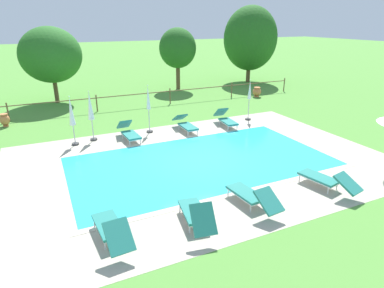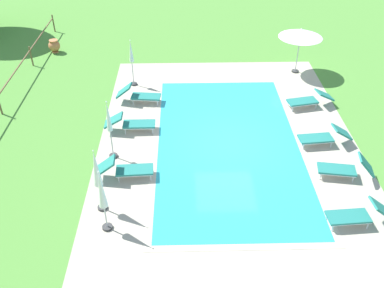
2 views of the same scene
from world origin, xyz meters
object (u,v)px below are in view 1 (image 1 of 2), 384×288
(sun_lounger_south_mid, at_px, (196,214))
(tree_east_mid, at_px, (250,39))
(tree_far_west, at_px, (178,48))
(sun_lounger_north_far, at_px, (252,195))
(patio_umbrella_closed_row_centre, at_px, (249,95))
(sun_lounger_south_near_corner, at_px, (226,119))
(tree_west_mid, at_px, (51,55))
(terracotta_urn_near_fence, at_px, (5,120))
(sun_lounger_north_mid, at_px, (111,228))
(patio_umbrella_closed_row_mid_east, at_px, (148,103))
(patio_umbrella_closed_row_west, at_px, (71,114))
(terracotta_urn_by_tree, at_px, (257,92))
(sun_lounger_north_near_steps, at_px, (129,132))
(sun_lounger_north_end, at_px, (327,179))
(patio_umbrella_closed_row_mid_west, at_px, (90,109))
(sun_lounger_south_far, at_px, (186,124))

(sun_lounger_south_mid, xyz_separation_m, tree_east_mid, (14.10, 18.29, 3.40))
(tree_far_west, distance_m, tree_east_mid, 7.11)
(sun_lounger_north_far, height_order, patio_umbrella_closed_row_centre, patio_umbrella_closed_row_centre)
(tree_east_mid, bearing_deg, sun_lounger_south_near_corner, -128.98)
(patio_umbrella_closed_row_centre, xyz_separation_m, tree_west_mid, (-9.50, 9.10, 1.74))
(patio_umbrella_closed_row_centre, xyz_separation_m, terracotta_urn_near_fence, (-12.42, 4.44, -1.06))
(tree_far_west, bearing_deg, sun_lounger_north_mid, -117.71)
(patio_umbrella_closed_row_centre, relative_size, patio_umbrella_closed_row_mid_east, 0.95)
(tree_east_mid, bearing_deg, sun_lounger_south_mid, -127.63)
(patio_umbrella_closed_row_mid_east, bearing_deg, patio_umbrella_closed_row_west, -175.81)
(sun_lounger_south_near_corner, height_order, tree_east_mid, tree_east_mid)
(sun_lounger_south_near_corner, bearing_deg, patio_umbrella_closed_row_mid_east, 170.20)
(sun_lounger_south_near_corner, bearing_deg, terracotta_urn_by_tree, 42.19)
(patio_umbrella_closed_row_centre, distance_m, tree_far_west, 10.09)
(tree_far_west, height_order, tree_west_mid, tree_west_mid)
(sun_lounger_south_near_corner, relative_size, patio_umbrella_closed_row_west, 0.90)
(tree_far_west, bearing_deg, terracotta_urn_by_tree, -51.86)
(tree_west_mid, bearing_deg, sun_lounger_south_mid, -82.16)
(sun_lounger_north_near_steps, xyz_separation_m, sun_lounger_south_near_corner, (5.25, -0.07, 0.00))
(patio_umbrella_closed_row_mid_east, relative_size, terracotta_urn_near_fence, 3.46)
(patio_umbrella_closed_row_mid_east, distance_m, tree_east_mid, 16.35)
(tree_west_mid, bearing_deg, sun_lounger_north_end, -67.05)
(sun_lounger_south_mid, relative_size, tree_far_west, 0.41)
(terracotta_urn_near_fence, xyz_separation_m, tree_far_west, (12.29, 5.48, 2.85))
(patio_umbrella_closed_row_west, height_order, patio_umbrella_closed_row_mid_west, patio_umbrella_closed_row_mid_west)
(sun_lounger_south_far, relative_size, patio_umbrella_closed_row_west, 0.91)
(sun_lounger_north_far, bearing_deg, terracotta_urn_near_fence, 120.68)
(sun_lounger_north_end, height_order, sun_lounger_south_near_corner, sun_lounger_south_near_corner)
(sun_lounger_north_mid, height_order, sun_lounger_south_near_corner, sun_lounger_south_near_corner)
(sun_lounger_north_near_steps, relative_size, patio_umbrella_closed_row_mid_east, 0.84)
(sun_lounger_north_end, xyz_separation_m, patio_umbrella_closed_row_centre, (2.29, 7.94, 1.08))
(sun_lounger_south_far, distance_m, terracotta_urn_near_fence, 9.64)
(sun_lounger_north_end, bearing_deg, patio_umbrella_closed_row_centre, 73.94)
(sun_lounger_south_mid, bearing_deg, patio_umbrella_closed_row_mid_west, 99.47)
(sun_lounger_north_end, xyz_separation_m, terracotta_urn_by_tree, (6.25, 12.66, 0.03))
(patio_umbrella_closed_row_mid_east, relative_size, tree_east_mid, 0.37)
(sun_lounger_south_near_corner, bearing_deg, patio_umbrella_closed_row_centre, 14.14)
(sun_lounger_north_far, xyz_separation_m, tree_east_mid, (12.12, 18.07, 3.43))
(patio_umbrella_closed_row_mid_west, height_order, terracotta_urn_near_fence, patio_umbrella_closed_row_mid_west)
(sun_lounger_north_far, relative_size, sun_lounger_north_end, 0.97)
(sun_lounger_south_mid, bearing_deg, terracotta_urn_near_fence, 112.96)
(sun_lounger_north_near_steps, xyz_separation_m, sun_lounger_north_end, (4.69, -7.58, -0.02))
(sun_lounger_north_near_steps, relative_size, patio_umbrella_closed_row_west, 0.90)
(terracotta_urn_by_tree, bearing_deg, sun_lounger_south_mid, -131.13)
(patio_umbrella_closed_row_mid_east, xyz_separation_m, terracotta_urn_near_fence, (-6.66, 4.18, -1.12))
(sun_lounger_south_near_corner, xyz_separation_m, tree_far_west, (1.60, 10.36, 2.85))
(sun_lounger_north_near_steps, bearing_deg, sun_lounger_north_mid, -108.16)
(terracotta_urn_near_fence, height_order, terracotta_urn_by_tree, terracotta_urn_by_tree)
(patio_umbrella_closed_row_mid_west, xyz_separation_m, tree_west_mid, (-0.98, 8.83, 1.65))
(patio_umbrella_closed_row_west, xyz_separation_m, patio_umbrella_closed_row_mid_west, (0.86, 0.27, 0.09))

